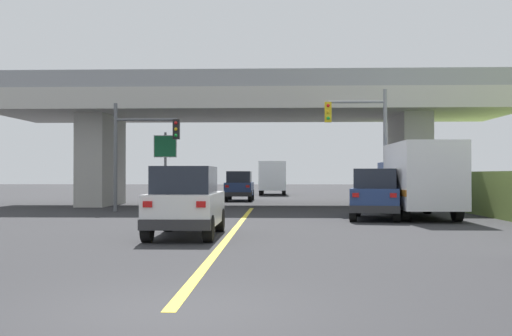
# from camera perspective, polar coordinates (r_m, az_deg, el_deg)

# --- Properties ---
(ground) EXTENTS (160.00, 160.00, 0.00)m
(ground) POSITION_cam_1_polar(r_m,az_deg,el_deg) (36.22, -0.19, -3.44)
(ground) COLOR #2B2B2D
(overpass_bridge) EXTENTS (28.98, 8.71, 7.22)m
(overpass_bridge) POSITION_cam_1_polar(r_m,az_deg,el_deg) (36.32, -0.19, 4.57)
(overpass_bridge) COLOR #B7B5AD
(overpass_bridge) RESTS_ON ground
(lane_divider_stripe) EXTENTS (0.20, 25.29, 0.01)m
(lane_divider_stripe) POSITION_cam_1_polar(r_m,az_deg,el_deg) (20.82, -1.88, -5.52)
(lane_divider_stripe) COLOR yellow
(lane_divider_stripe) RESTS_ON ground
(suv_lead) EXTENTS (1.89, 4.30, 2.02)m
(suv_lead) POSITION_cam_1_polar(r_m,az_deg,el_deg) (18.10, -6.40, -3.07)
(suv_lead) COLOR silver
(suv_lead) RESTS_ON ground
(suv_crossing) EXTENTS (2.56, 4.51, 2.02)m
(suv_crossing) POSITION_cam_1_polar(r_m,az_deg,el_deg) (25.47, 10.86, -2.35)
(suv_crossing) COLOR navy
(suv_crossing) RESTS_ON ground
(box_truck) EXTENTS (2.33, 7.06, 3.06)m
(box_truck) POSITION_cam_1_polar(r_m,az_deg,el_deg) (26.66, 14.63, -0.97)
(box_truck) COLOR navy
(box_truck) RESTS_ON ground
(sedan_oncoming) EXTENTS (1.86, 4.57, 2.02)m
(sedan_oncoming) POSITION_cam_1_polar(r_m,az_deg,el_deg) (43.00, -1.52, -1.65)
(sedan_oncoming) COLOR navy
(sedan_oncoming) RESTS_ON ground
(traffic_signal_nearside) EXTENTS (2.95, 0.36, 5.85)m
(traffic_signal_nearside) POSITION_cam_1_polar(r_m,az_deg,el_deg) (30.19, 9.93, 3.10)
(traffic_signal_nearside) COLOR slate
(traffic_signal_nearside) RESTS_ON ground
(traffic_signal_farside) EXTENTS (3.22, 0.36, 5.26)m
(traffic_signal_farside) POSITION_cam_1_polar(r_m,az_deg,el_deg) (30.84, -10.70, 2.20)
(traffic_signal_farside) COLOR #56595E
(traffic_signal_farside) RESTS_ON ground
(highway_sign) EXTENTS (1.28, 0.17, 4.15)m
(highway_sign) POSITION_cam_1_polar(r_m,az_deg,el_deg) (35.13, -8.27, 1.30)
(highway_sign) COLOR slate
(highway_sign) RESTS_ON ground
(semi_truck_distant) EXTENTS (2.33, 6.70, 2.94)m
(semi_truck_distant) POSITION_cam_1_polar(r_m,az_deg,el_deg) (55.70, 1.52, -0.85)
(semi_truck_distant) COLOR navy
(semi_truck_distant) RESTS_ON ground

